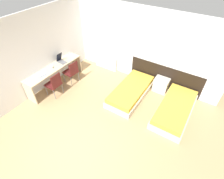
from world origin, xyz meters
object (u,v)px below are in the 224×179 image
at_px(bed_near_door, 175,109).
at_px(chair_near_laptop, 72,71).
at_px(nightstand, 161,85).
at_px(bed_near_window, 131,91).
at_px(chair_near_notebook, 54,83).
at_px(laptop, 61,60).

bearing_deg(bed_near_door, chair_near_laptop, -172.18).
xyz_separation_m(bed_near_door, nightstand, (-0.78, 0.82, 0.07)).
bearing_deg(bed_near_window, bed_near_door, 0.00).
relative_size(bed_near_door, chair_near_laptop, 2.26).
bearing_deg(chair_near_notebook, bed_near_door, 19.34).
bearing_deg(nightstand, bed_near_window, -133.34).
distance_m(bed_near_door, laptop, 4.31).
xyz_separation_m(nightstand, chair_near_notebook, (-3.00, -2.20, 0.25)).
distance_m(bed_near_window, chair_near_notebook, 2.64).
xyz_separation_m(bed_near_door, laptop, (-4.23, -0.53, 0.65)).
xyz_separation_m(chair_near_notebook, laptop, (-0.45, 0.85, 0.32)).
bearing_deg(bed_near_window, chair_near_laptop, -166.89).
bearing_deg(laptop, chair_near_notebook, -57.18).
relative_size(chair_near_notebook, laptop, 2.50).
distance_m(chair_near_notebook, laptop, 1.01).
bearing_deg(nightstand, chair_near_notebook, -143.79).
bearing_deg(laptop, bed_near_window, 16.08).
xyz_separation_m(chair_near_laptop, laptop, (-0.45, -0.01, 0.32)).
xyz_separation_m(chair_near_laptop, chair_near_notebook, (0.00, -0.86, 0.00)).
bearing_deg(laptop, chair_near_laptop, 6.05).
relative_size(bed_near_window, chair_near_laptop, 2.26).
height_order(bed_near_door, chair_near_laptop, chair_near_laptop).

